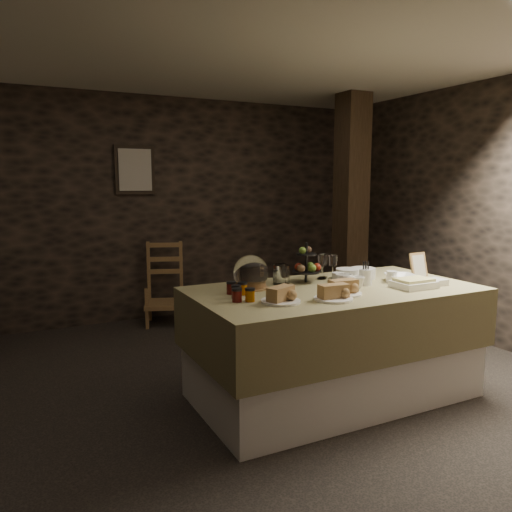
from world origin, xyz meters
name	(u,v)px	position (x,y,z in m)	size (l,w,h in m)	color
ground_plane	(238,395)	(0.00, 0.00, 0.00)	(5.50, 5.00, 0.01)	black
room_shell	(236,189)	(0.00, 0.00, 1.56)	(5.52, 5.02, 2.60)	black
buffet_table	(334,334)	(0.65, -0.32, 0.48)	(2.12, 1.12, 0.84)	white
chair	(163,288)	(0.06, 2.20, 0.41)	(0.55, 0.54, 0.73)	brown
timber_column	(351,210)	(2.06, 1.37, 1.30)	(0.30, 0.30, 2.60)	black
framed_picture	(135,170)	(-0.15, 2.47, 1.75)	(0.45, 0.04, 0.55)	black
plate_stack_a	(348,275)	(0.89, -0.16, 0.89)	(0.19, 0.19, 0.10)	white
plate_stack_b	(363,273)	(1.08, -0.11, 0.88)	(0.20, 0.20, 0.09)	white
cutlery_holder	(365,277)	(0.92, -0.33, 0.90)	(0.10, 0.10, 0.12)	white
cup_a	(344,281)	(0.70, -0.36, 0.89)	(0.14, 0.14, 0.11)	white
cup_b	(358,282)	(0.79, -0.41, 0.88)	(0.09, 0.09, 0.09)	white
mug_c	(338,279)	(0.73, -0.24, 0.89)	(0.09, 0.09, 0.10)	white
mug_d	(392,277)	(1.16, -0.35, 0.88)	(0.08, 0.08, 0.09)	white
bowl	(400,278)	(1.26, -0.34, 0.87)	(0.23, 0.23, 0.06)	white
cake_dome	(251,274)	(0.08, -0.06, 0.94)	(0.26, 0.26, 0.26)	brown
fruit_stand	(307,266)	(0.58, -0.05, 0.96)	(0.22, 0.22, 0.31)	black
bread_platter_left	(281,296)	(0.07, -0.53, 0.88)	(0.26, 0.26, 0.11)	white
bread_platter_center	(334,294)	(0.42, -0.63, 0.88)	(0.26, 0.26, 0.11)	white
bread_platter_right	(343,289)	(0.57, -0.53, 0.88)	(0.26, 0.26, 0.11)	white
jam_jars	(239,292)	(-0.12, -0.30, 0.88)	(0.18, 0.32, 0.07)	#56110D
tart_dish	(414,283)	(1.17, -0.58, 0.87)	(0.30, 0.22, 0.07)	white
square_dish	(435,282)	(1.40, -0.57, 0.86)	(0.14, 0.14, 0.04)	white
menu_frame	(419,266)	(1.53, -0.26, 0.93)	(0.17, 0.02, 0.22)	brown
storage_jar_a	(279,274)	(0.35, -0.02, 0.92)	(0.10, 0.10, 0.16)	white
storage_jar_b	(284,274)	(0.40, 0.00, 0.91)	(0.09, 0.09, 0.14)	white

